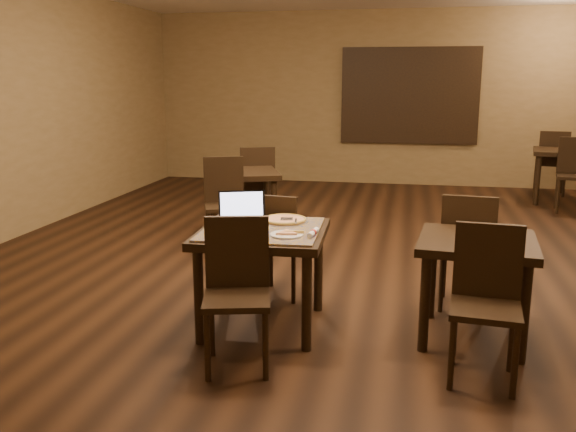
% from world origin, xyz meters
% --- Properties ---
extents(ground, '(10.00, 10.00, 0.00)m').
position_xyz_m(ground, '(0.00, 0.00, 0.00)').
color(ground, black).
rests_on(ground, ground).
extents(wall_back, '(8.00, 0.02, 3.00)m').
position_xyz_m(wall_back, '(0.00, 5.00, 1.50)').
color(wall_back, olive).
rests_on(wall_back, ground).
extents(wall_front, '(8.00, 0.02, 3.00)m').
position_xyz_m(wall_front, '(0.00, -5.00, 1.50)').
color(wall_front, olive).
rests_on(wall_front, ground).
extents(mural, '(2.34, 0.05, 1.64)m').
position_xyz_m(mural, '(0.50, 4.96, 1.55)').
color(mural, navy).
rests_on(mural, wall_back).
extents(tiled_table, '(0.96, 0.96, 0.76)m').
position_xyz_m(tiled_table, '(-0.51, -1.71, 0.66)').
color(tiled_table, black).
rests_on(tiled_table, ground).
extents(chair_main_near, '(0.51, 0.51, 0.97)m').
position_xyz_m(chair_main_near, '(-0.53, -2.33, 0.54)').
color(chair_main_near, black).
rests_on(chair_main_near, ground).
extents(chair_main_far, '(0.45, 0.45, 0.91)m').
position_xyz_m(chair_main_far, '(-0.52, -1.09, 0.51)').
color(chair_main_far, black).
rests_on(chair_main_far, ground).
extents(laptop, '(0.42, 0.38, 0.24)m').
position_xyz_m(laptop, '(-0.71, -1.61, 0.83)').
color(laptop, black).
rests_on(laptop, tiled_table).
extents(plate, '(0.23, 0.23, 0.01)m').
position_xyz_m(plate, '(-0.29, -1.89, 0.77)').
color(plate, white).
rests_on(plate, tiled_table).
extents(pizza_slice, '(0.20, 0.20, 0.02)m').
position_xyz_m(pizza_slice, '(-0.29, -1.89, 0.79)').
color(pizza_slice, beige).
rests_on(pizza_slice, plate).
extents(pizza_pan, '(0.36, 0.36, 0.01)m').
position_xyz_m(pizza_pan, '(-0.39, -1.47, 0.77)').
color(pizza_pan, silver).
rests_on(pizza_pan, tiled_table).
extents(pizza_whole, '(0.34, 0.34, 0.02)m').
position_xyz_m(pizza_whole, '(-0.39, -1.47, 0.78)').
color(pizza_whole, beige).
rests_on(pizza_whole, pizza_pan).
extents(spatula, '(0.13, 0.23, 0.01)m').
position_xyz_m(spatula, '(-0.37, -1.49, 0.79)').
color(spatula, silver).
rests_on(spatula, pizza_whole).
extents(napkin_roll, '(0.06, 0.19, 0.04)m').
position_xyz_m(napkin_roll, '(-0.11, -1.85, 0.78)').
color(napkin_roll, white).
rests_on(napkin_roll, tiled_table).
extents(other_table_a, '(0.99, 0.99, 0.80)m').
position_xyz_m(other_table_a, '(2.81, 3.77, 0.66)').
color(other_table_a, black).
rests_on(other_table_a, ground).
extents(other_table_a_chair_near, '(0.52, 0.52, 1.04)m').
position_xyz_m(other_table_a_chair_near, '(2.82, 3.17, 0.58)').
color(other_table_a_chair_near, black).
rests_on(other_table_a_chair_near, ground).
extents(other_table_a_chair_far, '(0.52, 0.52, 1.04)m').
position_xyz_m(other_table_a_chair_far, '(2.79, 4.38, 0.58)').
color(other_table_a_chair_far, black).
rests_on(other_table_a_chair_far, ground).
extents(other_table_b, '(1.07, 1.07, 0.78)m').
position_xyz_m(other_table_b, '(-1.39, 0.90, 0.65)').
color(other_table_b, black).
rests_on(other_table_b, ground).
extents(other_table_b_chair_near, '(0.56, 0.56, 1.01)m').
position_xyz_m(other_table_b_chair_near, '(-1.42, 0.31, 0.57)').
color(other_table_b_chair_near, black).
rests_on(other_table_b_chair_near, ground).
extents(other_table_b_chair_far, '(0.56, 0.56, 1.01)m').
position_xyz_m(other_table_b_chair_far, '(-1.36, 1.50, 0.57)').
color(other_table_b_chair_far, black).
rests_on(other_table_b_chair_far, ground).
extents(other_table_c, '(0.87, 0.87, 0.74)m').
position_xyz_m(other_table_c, '(1.02, -1.65, 0.62)').
color(other_table_c, black).
rests_on(other_table_c, ground).
extents(other_table_c_chair_near, '(0.46, 0.46, 0.96)m').
position_xyz_m(other_table_c_chair_near, '(1.03, -2.21, 0.54)').
color(other_table_c_chair_near, black).
rests_on(other_table_c_chair_near, ground).
extents(other_table_c_chair_far, '(0.46, 0.46, 0.96)m').
position_xyz_m(other_table_c_chair_far, '(1.01, -1.09, 0.54)').
color(other_table_c_chair_far, black).
rests_on(other_table_c_chair_far, ground).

